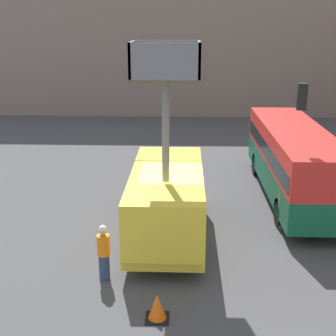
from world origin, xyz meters
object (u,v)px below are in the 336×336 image
Objects in this scene: traffic_cone_near_truck at (157,307)px; city_bus at (293,157)px; road_worker_near_truck at (104,253)px; road_worker_directing at (284,207)px; utility_truck at (167,196)px.

city_bus is at bearing 59.63° from traffic_cone_near_truck.
road_worker_near_truck is 2.48× the size of traffic_cone_near_truck.
road_worker_directing reaches higher than road_worker_near_truck.
road_worker_near_truck reaches higher than traffic_cone_near_truck.
road_worker_directing is at bearing 52.71° from traffic_cone_near_truck.
traffic_cone_near_truck is (-4.33, -5.69, -0.58)m from road_worker_directing.
road_worker_near_truck is at bearing -120.92° from utility_truck.
city_bus is 3.72m from road_worker_directing.
utility_truck is 4.40m from road_worker_directing.
road_worker_directing is at bearing 170.10° from city_bus.
utility_truck is 3.75× the size of road_worker_directing.
utility_truck reaches higher than traffic_cone_near_truck.
city_bus reaches higher than road_worker_near_truck.
road_worker_near_truck is at bearing 131.42° from traffic_cone_near_truck.
road_worker_near_truck is 0.96× the size of road_worker_directing.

